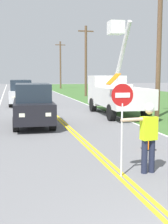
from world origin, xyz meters
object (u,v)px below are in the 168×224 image
object	(u,v)px
utility_bucket_truck	(115,92)
utility_pole_mid	(86,60)
oncoming_suv_second	(21,93)
utility_pole_far	(60,64)
oncoming_suv_nearest	(33,105)
traffic_cone_lead	(149,140)
stop_sign_paddle	(122,109)
utility_pole_near	(159,48)
flagger_worker	(148,133)

from	to	relation	value
utility_bucket_truck	utility_pole_mid	size ratio (longest dim) A/B	0.85
oncoming_suv_second	utility_pole_far	world-z (taller)	utility_pole_far
oncoming_suv_nearest	traffic_cone_lead	xyz separation A→B (m)	(3.49, -5.76, -0.72)
stop_sign_paddle	utility_pole_far	bearing A→B (deg)	82.61
utility_bucket_truck	stop_sign_paddle	bearing A→B (deg)	-108.65
stop_sign_paddle	oncoming_suv_second	distance (m)	18.58
stop_sign_paddle	oncoming_suv_nearest	size ratio (longest dim) A/B	0.50
oncoming_suv_second	utility_pole_far	distance (m)	29.79
oncoming_suv_nearest	utility_pole_near	bearing A→B (deg)	10.74
oncoming_suv_nearest	utility_pole_far	bearing A→B (deg)	78.79
utility_bucket_truck	oncoming_suv_second	size ratio (longest dim) A/B	1.47
flagger_worker	stop_sign_paddle	size ratio (longest dim) A/B	0.78
oncoming_suv_nearest	utility_bucket_truck	bearing A→B (deg)	30.40
utility_pole_near	traffic_cone_lead	world-z (taller)	utility_pole_near
oncoming_suv_second	utility_pole_near	xyz separation A→B (m)	(7.68, -8.93, 3.04)
utility_pole_far	traffic_cone_lead	bearing A→B (deg)	-95.40
utility_pole_near	oncoming_suv_nearest	bearing A→B (deg)	-169.26
stop_sign_paddle	traffic_cone_lead	size ratio (longest dim) A/B	3.33
utility_bucket_truck	traffic_cone_lead	bearing A→B (deg)	-102.22
utility_pole_mid	utility_pole_near	bearing A→B (deg)	-90.14
utility_pole_near	utility_pole_mid	size ratio (longest dim) A/B	0.97
flagger_worker	oncoming_suv_second	distance (m)	18.56
oncoming_suv_nearest	utility_pole_far	xyz separation A→B (m)	(7.71, 38.88, 3.28)
utility_bucket_truck	oncoming_suv_second	xyz separation A→B (m)	(-5.62, 7.16, -0.37)
oncoming_suv_nearest	utility_pole_near	world-z (taller)	utility_pole_near
utility_bucket_truck	utility_pole_mid	distance (m)	16.54
utility_bucket_truck	oncoming_suv_second	bearing A→B (deg)	128.13
utility_bucket_truck	traffic_cone_lead	size ratio (longest dim) A/B	9.81
stop_sign_paddle	utility_pole_mid	size ratio (longest dim) A/B	0.29
utility_pole_near	utility_pole_far	world-z (taller)	utility_pole_far
stop_sign_paddle	utility_bucket_truck	size ratio (longest dim) A/B	0.34
stop_sign_paddle	utility_pole_far	distance (m)	47.48
oncoming_suv_second	traffic_cone_lead	xyz separation A→B (m)	(3.69, -16.11, -0.72)
stop_sign_paddle	utility_pole_near	xyz separation A→B (m)	(5.87, 9.55, 2.40)
flagger_worker	oncoming_suv_nearest	size ratio (longest dim) A/B	0.39
stop_sign_paddle	utility_pole_mid	bearing A→B (deg)	77.86
utility_pole_far	traffic_cone_lead	xyz separation A→B (m)	(-4.22, -44.64, -4.00)
oncoming_suv_second	utility_pole_mid	bearing A→B (deg)	49.41
flagger_worker	utility_bucket_truck	xyz separation A→B (m)	(3.06, 11.22, 0.38)
utility_pole_mid	traffic_cone_lead	distance (m)	25.73
oncoming_suv_nearest	oncoming_suv_second	world-z (taller)	same
utility_pole_far	traffic_cone_lead	size ratio (longest dim) A/B	11.87
oncoming_suv_second	utility_pole_mid	xyz separation A→B (m)	(7.72, 9.01, 3.15)
flagger_worker	utility_pole_near	world-z (taller)	utility_pole_near
stop_sign_paddle	oncoming_suv_nearest	world-z (taller)	stop_sign_paddle
utility_pole_mid	utility_pole_far	bearing A→B (deg)	89.46
utility_pole_near	utility_pole_far	distance (m)	37.46
stop_sign_paddle	utility_pole_mid	distance (m)	28.23
utility_pole_mid	utility_pole_far	distance (m)	19.52
flagger_worker	utility_pole_near	size ratio (longest dim) A/B	0.23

